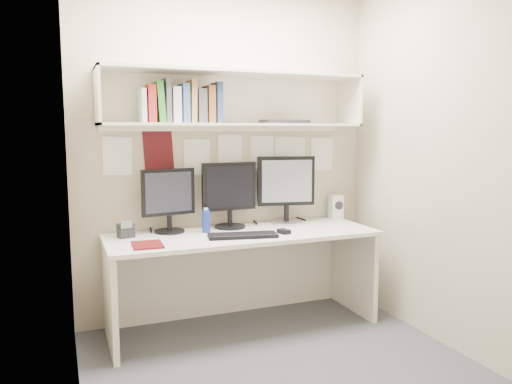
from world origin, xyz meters
name	(u,v)px	position (x,y,z in m)	size (l,w,h in m)	color
floor	(278,363)	(0.00, 0.00, 0.00)	(2.40, 2.00, 0.01)	#414246
wall_back	(227,154)	(0.00, 1.00, 1.30)	(2.40, 0.02, 2.60)	tan
wall_front	(376,175)	(0.00, -1.00, 1.30)	(2.40, 0.02, 2.60)	tan
wall_left	(70,167)	(-1.20, 0.00, 1.30)	(0.02, 2.00, 2.60)	tan
wall_right	(436,157)	(1.20, 0.00, 1.30)	(0.02, 2.00, 2.60)	tan
desk	(243,280)	(0.00, 0.65, 0.37)	(2.00, 0.70, 0.73)	silver
overhead_hutch	(233,99)	(0.00, 0.86, 1.72)	(2.00, 0.38, 0.40)	silver
pinned_papers	(228,160)	(0.00, 0.99, 1.25)	(1.92, 0.01, 0.48)	white
monitor_left	(169,198)	(-0.51, 0.87, 0.99)	(0.41, 0.22, 0.47)	black
monitor_center	(229,193)	(-0.03, 0.87, 1.00)	(0.44, 0.24, 0.51)	black
monitor_right	(286,188)	(0.46, 0.87, 1.02)	(0.47, 0.26, 0.55)	#A5A5AA
keyboard	(243,235)	(-0.06, 0.50, 0.74)	(0.49, 0.17, 0.02)	black
mouse	(284,232)	(0.27, 0.50, 0.75)	(0.06, 0.10, 0.03)	black
speaker	(336,207)	(0.94, 0.90, 0.83)	(0.11, 0.12, 0.21)	beige
blue_bottle	(206,221)	(-0.25, 0.76, 0.82)	(0.06, 0.06, 0.18)	navy
maroon_notebook	(147,245)	(-0.73, 0.48, 0.74)	(0.20, 0.24, 0.01)	#510D0E
desk_phone	(126,230)	(-0.83, 0.80, 0.78)	(0.12, 0.12, 0.13)	black
book_stack	(181,104)	(-0.41, 0.80, 1.68)	(0.58, 0.19, 0.31)	beige
hutch_tray	(285,122)	(0.42, 0.82, 1.55)	(0.39, 0.15, 0.03)	black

